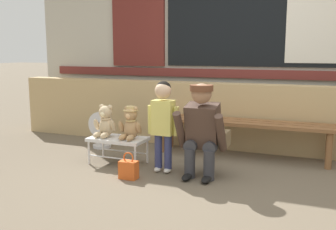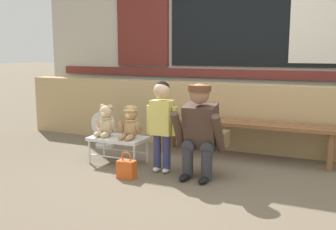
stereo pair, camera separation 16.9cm
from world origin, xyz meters
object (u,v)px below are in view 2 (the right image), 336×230
Objects in this scene: teddy_bear_plain at (106,122)px; child_standing at (162,116)px; small_display_bench at (118,140)px; floor_fan at (104,129)px; teddy_bear_with_hat at (130,123)px; handbag_on_ground at (127,169)px; adult_crouching at (201,130)px; wooden_bench_long at (243,127)px.

child_standing is (0.75, -0.09, 0.13)m from teddy_bear_plain.
floor_fan is (-0.57, 0.56, -0.03)m from small_display_bench.
handbag_on_ground is (0.20, -0.43, -0.38)m from teddy_bear_with_hat.
teddy_bear_plain is 0.77m from handbag_on_ground.
child_standing reaches higher than floor_fan.
adult_crouching reaches higher than small_display_bench.
floor_fan is at bearing 150.96° from child_standing.
adult_crouching is (0.86, -0.08, 0.01)m from teddy_bear_with_hat.
wooden_bench_long reaches higher than small_display_bench.
wooden_bench_long is at bearing 30.17° from teddy_bear_plain.
wooden_bench_long is 1.48m from small_display_bench.
small_display_bench is at bearing -179.23° from teddy_bear_with_hat.
teddy_bear_with_hat reaches higher than handbag_on_ground.
teddy_bear_plain is at bearing -53.68° from floor_fan.
adult_crouching reaches higher than handbag_on_ground.
adult_crouching is (-0.21, -0.89, 0.11)m from wooden_bench_long.
handbag_on_ground is at bearing -123.94° from child_standing.
teddy_bear_with_hat is (-1.07, -0.81, 0.10)m from wooden_bench_long.
small_display_bench is 1.76× the size of teddy_bear_with_hat.
child_standing reaches higher than handbag_on_ground.
adult_crouching is at bearing -103.32° from wooden_bench_long.
adult_crouching is at bearing 27.59° from handbag_on_ground.
child_standing reaches higher than teddy_bear_plain.
teddy_bear_plain reaches higher than handbag_on_ground.
handbag_on_ground is 1.36m from floor_fan.
floor_fan is (-0.41, 0.55, -0.23)m from teddy_bear_plain.
adult_crouching is at bearing 0.47° from child_standing.
floor_fan is at bearing 142.72° from teddy_bear_with_hat.
child_standing is at bearing -29.04° from floor_fan.
teddy_bear_with_hat reaches higher than small_display_bench.
teddy_bear_with_hat reaches higher than wooden_bench_long.
adult_crouching reaches higher than teddy_bear_plain.
adult_crouching is (1.18, -0.08, 0.02)m from teddy_bear_plain.
wooden_bench_long is at bearing 76.68° from adult_crouching.
teddy_bear_plain is at bearing 179.49° from small_display_bench.
child_standing is at bearing -8.24° from small_display_bench.
adult_crouching is 1.98× the size of floor_fan.
teddy_bear_with_hat is at bearing -142.96° from wooden_bench_long.
small_display_bench is 1.76× the size of teddy_bear_plain.
child_standing reaches higher than adult_crouching.
small_display_bench is 1.33× the size of floor_fan.
child_standing is (-0.64, -0.89, 0.22)m from wooden_bench_long.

